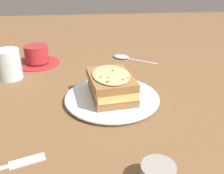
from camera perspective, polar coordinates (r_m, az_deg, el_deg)
name	(u,v)px	position (r m, az deg, el deg)	size (l,w,h in m)	color
ground_plane	(124,105)	(0.68, 2.73, -3.87)	(2.40, 2.40, 0.00)	brown
dinner_plate	(112,98)	(0.70, 0.00, -2.41)	(0.25, 0.25, 0.01)	white
sandwich	(112,85)	(0.68, -0.09, 0.40)	(0.13, 0.16, 0.07)	olive
teacup_with_saucer	(37,56)	(0.97, -16.04, 6.44)	(0.15, 0.15, 0.07)	#AD282D
water_glass	(9,64)	(0.87, -21.54, 4.60)	(0.07, 0.07, 0.09)	silver
fork	(9,166)	(0.53, -21.57, -15.64)	(0.17, 0.07, 0.00)	silver
spoon	(124,57)	(0.99, 2.53, 6.53)	(0.16, 0.12, 0.01)	silver
condiment_pot	(158,174)	(0.47, 9.94, -18.18)	(0.06, 0.06, 0.04)	gray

